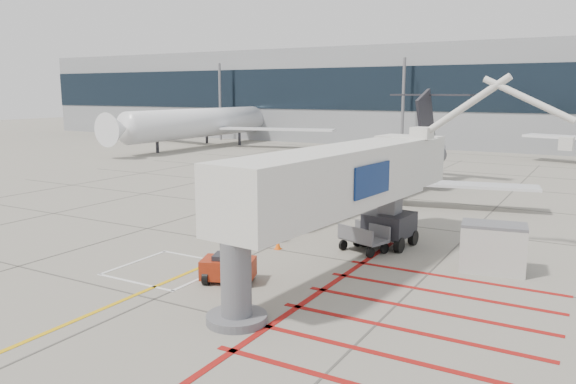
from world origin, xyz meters
The scene contains 10 objects.
ground_plane centered at (0.00, 0.00, 0.00)m, with size 260.00×260.00×0.00m, color gray.
regional_jet centered at (-0.92, 14.46, 3.81)m, with size 23.08×29.10×7.63m, color white, non-canonical shape.
jet_bridge centered at (4.47, 1.83, 3.54)m, with size 8.39×17.71×7.08m, color silver, non-canonical shape.
pushback_tug centered at (1.24, -1.01, 0.61)m, with size 2.09×1.31×1.22m, color #99250E, non-canonical shape.
baggage_cart centered at (4.34, 5.73, 0.68)m, with size 2.17×1.37×1.37m, color #545459, non-canonical shape.
ground_power_unit centered at (10.25, 5.72, 1.04)m, with size 2.64×1.54×2.09m, color #BAB7B1, non-canonical shape.
cone_nose centered at (-4.35, 5.71, 0.23)m, with size 0.33×0.33×0.46m, color orange.
cone_side centered at (0.54, 4.08, 0.23)m, with size 0.33×0.33×0.46m, color #FF5C0D.
terminal_glass_band centered at (10.00, 55.95, 8.00)m, with size 180.00×0.10×6.00m, color black.
bg_aircraft_b centered at (-35.14, 46.00, 5.91)m, with size 35.48×39.42×11.83m, color silver, non-canonical shape.
Camera 1 is at (14.18, -18.68, 7.60)m, focal length 35.00 mm.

